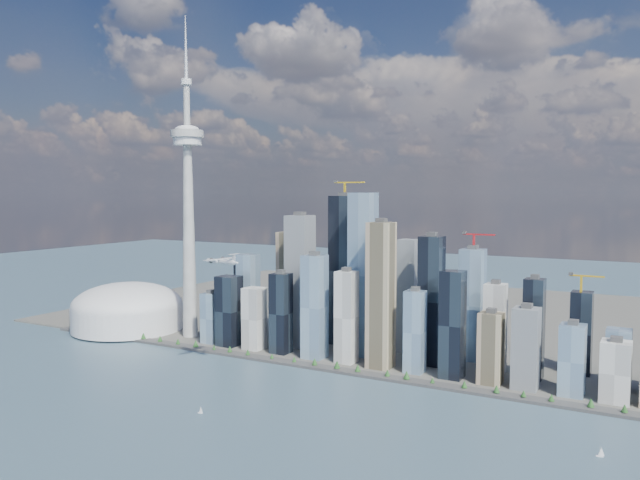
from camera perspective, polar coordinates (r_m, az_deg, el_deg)
The scene contains 10 objects.
ground at distance 718.98m, azimuth -9.52°, elevation -16.46°, with size 4000.00×4000.00×0.00m, color #34485C.
seawall at distance 917.32m, azimuth 0.40°, elevation -11.63°, with size 1100.00×22.00×4.00m, color #383838.
land at distance 1320.12m, azimuth 9.77°, elevation -6.76°, with size 1400.00×900.00×3.00m, color #4C4C47.
shoreline_trees at distance 915.47m, azimuth 0.40°, elevation -11.23°, with size 960.53×7.20×8.80m.
skyscraper_cluster at distance 949.94m, azimuth 6.09°, elevation -5.97°, with size 736.00×142.00×272.34m.
needle_tower at distance 1102.57m, azimuth -11.95°, elevation 3.29°, with size 56.00×56.00×550.50m.
dome_stadium at distance 1210.75m, azimuth -17.18°, elevation -6.08°, with size 200.00×200.00×86.00m.
airplane at distance 867.32m, azimuth -8.99°, elevation -1.90°, with size 62.56×55.50×15.26m.
sailboat_west at distance 758.86m, azimuth -10.87°, elevation -15.10°, with size 6.69×2.30×9.25m.
sailboat_east at distance 691.44m, azimuth 24.28°, elevation -17.36°, with size 7.72×3.04×10.66m.
Camera 1 is at (418.49, -526.11, 254.97)m, focal length 35.00 mm.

